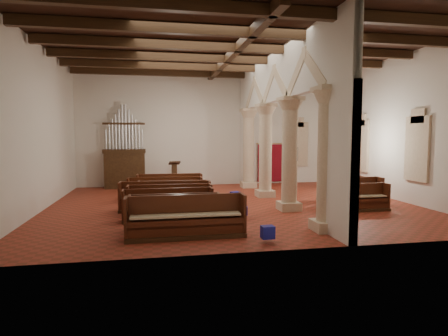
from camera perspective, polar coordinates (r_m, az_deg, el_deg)
floor at (r=14.84m, az=1.24°, el=-5.54°), size 14.00×14.00×0.00m
ceiling at (r=14.94m, az=1.29°, el=17.70°), size 14.00×14.00×0.00m
wall_back at (r=20.49m, az=-2.16°, el=5.82°), size 14.00×0.02×6.00m
wall_front at (r=8.80m, az=9.30°, el=6.74°), size 14.00×0.02×6.00m
wall_left at (r=14.84m, az=-26.38°, el=5.58°), size 0.02×12.00×6.00m
wall_right at (r=17.41m, az=24.56°, el=5.50°), size 0.02×12.00×6.00m
ceiling_beams at (r=14.90m, az=1.29°, el=17.03°), size 13.80×11.80×0.30m
arcade at (r=15.07m, az=8.06°, el=8.18°), size 0.90×11.90×6.00m
window_right_a at (r=16.20m, az=27.44°, el=2.62°), size 0.03×1.00×2.20m
window_right_b at (r=19.51m, az=20.21°, el=3.20°), size 0.03×1.00×2.20m
window_back at (r=21.77m, az=11.01°, el=3.58°), size 1.00×0.03×2.20m
pipe_organ at (r=19.88m, az=-14.88°, el=0.98°), size 2.10×0.85×4.40m
lectern at (r=19.59m, az=-7.58°, el=-1.28°), size 0.61×0.62×1.40m
dossal_curtain at (r=21.26m, az=7.26°, el=0.81°), size 1.80×0.07×2.17m
processional_banner at (r=21.27m, az=10.50°, el=-0.29°), size 0.50×0.64×2.22m
hymnal_box_a at (r=9.73m, az=6.67°, el=-9.68°), size 0.33×0.28×0.32m
hymnal_box_b at (r=12.43m, az=2.98°, el=-6.52°), size 0.32×0.29×0.28m
hymnal_box_c at (r=15.12m, az=1.72°, el=-4.28°), size 0.43×0.40×0.35m
tube_heater_a at (r=10.54m, az=-9.78°, el=-9.13°), size 0.91×0.21×0.09m
tube_heater_b at (r=11.48m, az=-10.32°, el=-7.97°), size 1.01×0.35×0.10m
nave_pew_0 at (r=10.15m, az=-5.80°, el=-8.42°), size 3.19×0.79×1.12m
nave_pew_1 at (r=11.00m, az=-7.45°, el=-7.54°), size 2.64×0.70×1.03m
nave_pew_2 at (r=12.21m, az=-8.47°, el=-6.31°), size 2.89×0.75×1.01m
nave_pew_3 at (r=13.03m, az=-8.23°, el=-5.56°), size 2.87×0.71×1.03m
nave_pew_4 at (r=13.73m, az=-8.92°, el=-5.00°), size 3.30×0.90×1.06m
nave_pew_5 at (r=14.77m, az=-7.79°, el=-4.39°), size 2.70×0.77×0.95m
nave_pew_6 at (r=15.72m, az=-8.93°, el=-3.81°), size 3.10×0.83×0.98m
nave_pew_7 at (r=16.42m, az=-8.28°, el=-3.34°), size 2.80×0.72×1.04m
aisle_pew_0 at (r=14.53m, az=20.63°, el=-4.77°), size 1.71×0.65×0.98m
aisle_pew_1 at (r=15.69m, az=19.36°, el=-3.93°), size 2.15×0.74×1.06m
aisle_pew_2 at (r=16.35m, az=17.47°, el=-3.58°), size 1.97×0.71×1.01m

